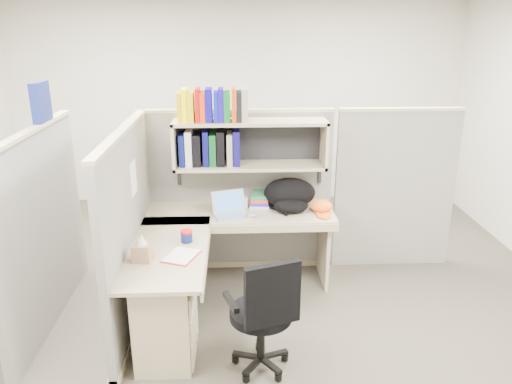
{
  "coord_description": "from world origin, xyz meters",
  "views": [
    {
      "loc": [
        -0.03,
        -3.76,
        2.41
      ],
      "look_at": [
        0.14,
        0.25,
        1.03
      ],
      "focal_mm": 35.0,
      "sensor_mm": 36.0,
      "label": 1
    }
  ],
  "objects_px": {
    "laptop": "(232,205)",
    "task_chair": "(263,332)",
    "backpack": "(290,195)",
    "snack_canister": "(187,236)",
    "desk": "(190,286)"
  },
  "relations": [
    {
      "from": "laptop",
      "to": "task_chair",
      "type": "height_order",
      "value": "laptop"
    },
    {
      "from": "backpack",
      "to": "snack_canister",
      "type": "bearing_deg",
      "value": -159.1
    },
    {
      "from": "laptop",
      "to": "desk",
      "type": "bearing_deg",
      "value": -131.87
    },
    {
      "from": "laptop",
      "to": "task_chair",
      "type": "bearing_deg",
      "value": -97.41
    },
    {
      "from": "backpack",
      "to": "snack_canister",
      "type": "distance_m",
      "value": 1.14
    },
    {
      "from": "desk",
      "to": "task_chair",
      "type": "relative_size",
      "value": 1.86
    },
    {
      "from": "laptop",
      "to": "snack_canister",
      "type": "distance_m",
      "value": 0.65
    },
    {
      "from": "snack_canister",
      "to": "desk",
      "type": "bearing_deg",
      "value": -82.35
    },
    {
      "from": "desk",
      "to": "backpack",
      "type": "distance_m",
      "value": 1.32
    },
    {
      "from": "desk",
      "to": "laptop",
      "type": "bearing_deg",
      "value": 65.77
    },
    {
      "from": "laptop",
      "to": "backpack",
      "type": "distance_m",
      "value": 0.57
    },
    {
      "from": "snack_canister",
      "to": "task_chair",
      "type": "height_order",
      "value": "task_chair"
    },
    {
      "from": "desk",
      "to": "snack_canister",
      "type": "xyz_separation_m",
      "value": [
        -0.03,
        0.2,
        0.34
      ]
    },
    {
      "from": "desk",
      "to": "snack_canister",
      "type": "bearing_deg",
      "value": 97.65
    },
    {
      "from": "task_chair",
      "to": "laptop",
      "type": "bearing_deg",
      "value": 100.23
    }
  ]
}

